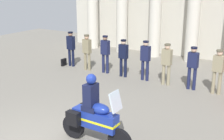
# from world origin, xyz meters

# --- Properties ---
(officer_in_row_0) EXTENTS (0.40, 0.26, 1.70)m
(officer_in_row_0) POSITION_xyz_m (-3.89, 6.22, 1.00)
(officer_in_row_0) COLOR black
(officer_in_row_0) RESTS_ON ground_plane
(officer_in_row_1) EXTENTS (0.40, 0.26, 1.69)m
(officer_in_row_1) POSITION_xyz_m (-2.81, 6.07, 1.00)
(officer_in_row_1) COLOR #847A5B
(officer_in_row_1) RESTS_ON ground_plane
(officer_in_row_2) EXTENTS (0.40, 0.26, 1.72)m
(officer_in_row_2) POSITION_xyz_m (-1.85, 6.15, 1.02)
(officer_in_row_2) COLOR #191E42
(officer_in_row_2) RESTS_ON ground_plane
(officer_in_row_3) EXTENTS (0.40, 0.26, 1.65)m
(officer_in_row_3) POSITION_xyz_m (-0.88, 6.10, 0.97)
(officer_in_row_3) COLOR black
(officer_in_row_3) RESTS_ON ground_plane
(officer_in_row_4) EXTENTS (0.40, 0.26, 1.70)m
(officer_in_row_4) POSITION_xyz_m (0.15, 6.15, 1.00)
(officer_in_row_4) COLOR #191E42
(officer_in_row_4) RESTS_ON ground_plane
(officer_in_row_5) EXTENTS (0.40, 0.26, 1.69)m
(officer_in_row_5) POSITION_xyz_m (1.12, 6.08, 1.00)
(officer_in_row_5) COLOR gray
(officer_in_row_5) RESTS_ON ground_plane
(officer_in_row_6) EXTENTS (0.40, 0.26, 1.69)m
(officer_in_row_6) POSITION_xyz_m (2.16, 6.11, 1.00)
(officer_in_row_6) COLOR #191E42
(officer_in_row_6) RESTS_ON ground_plane
(officer_in_row_7) EXTENTS (0.40, 0.26, 1.68)m
(officer_in_row_7) POSITION_xyz_m (3.09, 6.12, 1.00)
(officer_in_row_7) COLOR gray
(officer_in_row_7) RESTS_ON ground_plane
(motorcycle_with_rider) EXTENTS (2.09, 0.70, 1.90)m
(motorcycle_with_rider) POSITION_xyz_m (1.26, 0.82, 0.79)
(motorcycle_with_rider) COLOR black
(motorcycle_with_rider) RESTS_ON ground_plane
(briefcase_on_ground) EXTENTS (0.10, 0.32, 0.36)m
(briefcase_on_ground) POSITION_xyz_m (-4.25, 6.05, 0.18)
(briefcase_on_ground) COLOR black
(briefcase_on_ground) RESTS_ON ground_plane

